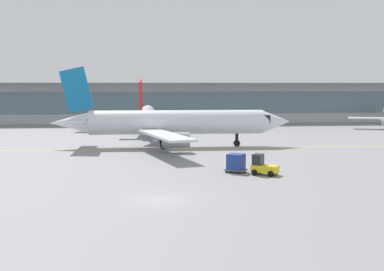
{
  "coord_description": "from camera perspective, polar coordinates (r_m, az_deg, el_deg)",
  "views": [
    {
      "loc": [
        -0.79,
        -37.82,
        9.04
      ],
      "look_at": [
        4.37,
        19.97,
        3.0
      ],
      "focal_mm": 45.32,
      "sensor_mm": 36.0,
      "label": 1
    }
  ],
  "objects": [
    {
      "name": "terminal_concourse",
      "position": [
        117.95,
        -4.73,
        3.92
      ],
      "size": [
        212.22,
        11.0,
        9.6
      ],
      "color": "#B2B7BC",
      "rests_on": "ground_plane"
    },
    {
      "name": "ground_plane",
      "position": [
        38.89,
        -3.83,
        -7.51
      ],
      "size": [
        400.0,
        400.0,
        0.0
      ],
      "primitive_type": "plane",
      "color": "gray"
    },
    {
      "name": "cargo_dolly_lead",
      "position": [
        50.6,
        5.2,
        -3.16
      ],
      "size": [
        2.63,
        2.49,
        1.94
      ],
      "rotation": [
        0.0,
        0.0,
        -0.58
      ],
      "color": "#595B60",
      "rests_on": "ground_plane"
    },
    {
      "name": "taxiway_centreline_stripe",
      "position": [
        69.35,
        -1.67,
        -1.55
      ],
      "size": [
        110.0,
        0.65,
        0.01
      ],
      "primitive_type": "cube",
      "rotation": [
        0.0,
        0.0,
        -0.0
      ],
      "color": "yellow",
      "rests_on": "ground_plane"
    },
    {
      "name": "gate_airplane_1",
      "position": [
        95.46,
        -5.55,
        2.32
      ],
      "size": [
        28.58,
        30.76,
        10.19
      ],
      "rotation": [
        0.0,
        0.0,
        1.52
      ],
      "color": "silver",
      "rests_on": "ground_plane"
    },
    {
      "name": "baggage_tug",
      "position": [
        49.57,
        8.34,
        -3.58
      ],
      "size": [
        2.94,
        2.61,
        2.1
      ],
      "rotation": [
        0.0,
        0.0,
        -0.58
      ],
      "color": "yellow",
      "rests_on": "ground_plane"
    },
    {
      "name": "taxiing_regional_jet",
      "position": [
        70.94,
        -2.14,
        1.47
      ],
      "size": [
        35.3,
        32.94,
        11.73
      ],
      "rotation": [
        0.0,
        0.0,
        -0.0
      ],
      "color": "silver",
      "rests_on": "ground_plane"
    }
  ]
}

